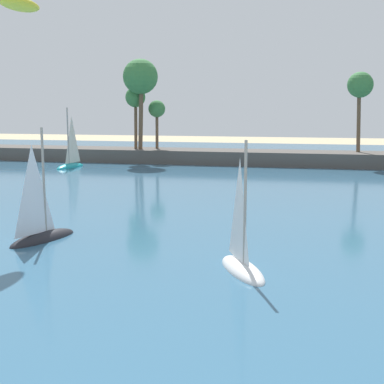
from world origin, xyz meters
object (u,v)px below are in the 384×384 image
(kite_aloft_low_near_shore, at_px, (20,5))
(sailboat_toward_headland, at_px, (71,162))
(sailboat_mid_bay, at_px, (242,258))
(sailboat_near_shore, at_px, (41,229))

(kite_aloft_low_near_shore, bearing_deg, sailboat_toward_headland, 23.22)
(sailboat_toward_headland, bearing_deg, kite_aloft_low_near_shore, -68.62)
(sailboat_mid_bay, bearing_deg, sailboat_near_shore, 164.95)
(sailboat_near_shore, bearing_deg, kite_aloft_low_near_shore, 130.74)
(sailboat_mid_bay, xyz_separation_m, kite_aloft_low_near_shore, (-13.57, 5.44, 12.45))
(sailboat_near_shore, distance_m, sailboat_mid_bay, 11.97)
(kite_aloft_low_near_shore, bearing_deg, sailboat_mid_bay, -110.01)
(sailboat_mid_bay, height_order, sailboat_toward_headland, sailboat_toward_headland)
(sailboat_near_shore, bearing_deg, sailboat_toward_headland, 112.98)
(kite_aloft_low_near_shore, bearing_deg, sailboat_near_shore, -137.42)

